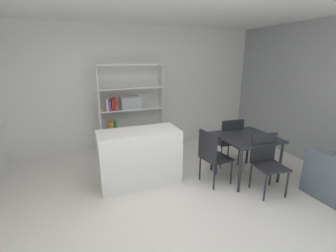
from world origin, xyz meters
TOP-DOWN VIEW (x-y plane):
  - ground_plane at (0.00, 0.00)m, footprint 8.80×8.80m
  - back_partition at (0.00, 2.82)m, footprint 6.41×0.06m
  - kitchen_island at (-0.26, 0.96)m, footprint 1.32×0.61m
  - open_bookshelf at (-0.12, 2.47)m, footprint 1.41×0.33m
  - dining_table at (1.53, 0.49)m, footprint 0.94×0.93m
  - dining_chair_far at (1.52, 0.98)m, footprint 0.48×0.47m
  - dining_chair_island_side at (0.84, 0.48)m, footprint 0.48×0.49m
  - dining_chair_near at (1.54, 0.01)m, footprint 0.49×0.49m

SIDE VIEW (x-z plane):
  - ground_plane at x=0.00m, z-range 0.00..0.00m
  - kitchen_island at x=-0.26m, z-range 0.00..0.92m
  - dining_chair_island_side at x=0.84m, z-range 0.08..1.01m
  - dining_chair_near at x=1.54m, z-range 0.08..1.01m
  - dining_chair_far at x=1.52m, z-range 0.09..1.04m
  - dining_table at x=1.53m, z-range 0.30..1.05m
  - open_bookshelf at x=-0.12m, z-range -0.03..1.89m
  - back_partition at x=0.00m, z-range 0.00..2.75m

